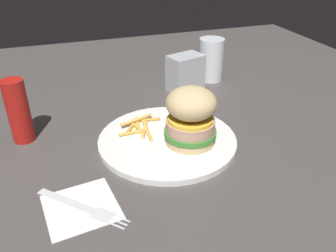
# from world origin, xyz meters

# --- Properties ---
(ground_plane) EXTENTS (1.60, 1.60, 0.00)m
(ground_plane) POSITION_xyz_m (0.00, 0.00, 0.00)
(ground_plane) COLOR #47423F
(plate) EXTENTS (0.28, 0.28, 0.01)m
(plate) POSITION_xyz_m (-0.00, -0.02, 0.01)
(plate) COLOR white
(plate) RESTS_ON ground_plane
(sandwich) EXTENTS (0.10, 0.10, 0.12)m
(sandwich) POSITION_xyz_m (-0.03, -0.05, 0.07)
(sandwich) COLOR tan
(sandwich) RESTS_ON plate
(fries_pile) EXTENTS (0.10, 0.10, 0.01)m
(fries_pile) POSITION_xyz_m (0.06, 0.03, 0.02)
(fries_pile) COLOR gold
(fries_pile) RESTS_ON plate
(napkin) EXTENTS (0.12, 0.12, 0.00)m
(napkin) POSITION_xyz_m (-0.14, 0.17, 0.00)
(napkin) COLOR white
(napkin) RESTS_ON ground_plane
(fork) EXTENTS (0.13, 0.13, 0.00)m
(fork) POSITION_xyz_m (-0.14, 0.17, 0.00)
(fork) COLOR silver
(fork) RESTS_ON napkin
(drink_glass) EXTENTS (0.07, 0.07, 0.12)m
(drink_glass) POSITION_xyz_m (0.29, -0.24, 0.05)
(drink_glass) COLOR silver
(drink_glass) RESTS_ON ground_plane
(napkin_dispenser) EXTENTS (0.08, 0.10, 0.10)m
(napkin_dispenser) POSITION_xyz_m (0.24, -0.15, 0.05)
(napkin_dispenser) COLOR #B7BABF
(napkin_dispenser) RESTS_ON ground_plane
(ketchup_bottle) EXTENTS (0.04, 0.04, 0.13)m
(ketchup_bottle) POSITION_xyz_m (0.11, 0.26, 0.07)
(ketchup_bottle) COLOR #B21914
(ketchup_bottle) RESTS_ON ground_plane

